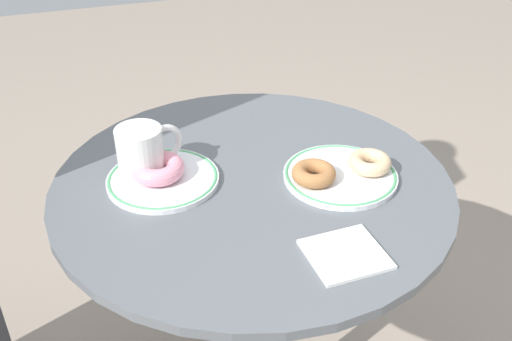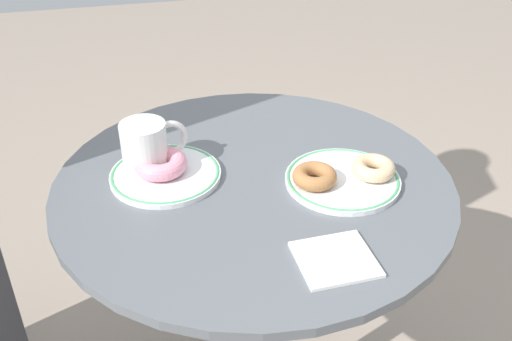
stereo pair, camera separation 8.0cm
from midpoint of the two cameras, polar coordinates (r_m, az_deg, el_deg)
cafe_table at (r=1.26m, az=1.65°, el=-10.64°), size 0.74×0.74×0.72m
plate_left at (r=1.11m, az=-6.60°, el=-0.42°), size 0.21×0.21×0.01m
plate_right at (r=1.10m, az=10.34°, el=-0.90°), size 0.21×0.21×0.01m
donut_pink_frosted at (r=1.10m, az=-7.08°, el=0.61°), size 0.14×0.14×0.03m
donut_glazed at (r=1.11m, az=13.18°, el=0.18°), size 0.10×0.10×0.03m
donut_cinnamon at (r=1.07m, az=7.76°, el=-0.60°), size 0.10×0.10×0.03m
paper_napkin at (r=0.93m, az=10.07°, el=-8.43°), size 0.12×0.11×0.01m
coffee_mug at (r=1.11m, az=-8.38°, el=2.18°), size 0.13×0.08×0.10m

